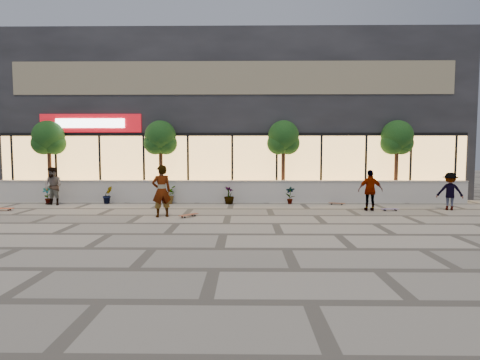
{
  "coord_description": "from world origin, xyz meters",
  "views": [
    {
      "loc": [
        0.61,
        -10.59,
        2.33
      ],
      "look_at": [
        0.44,
        3.69,
        1.3
      ],
      "focal_mm": 28.0,
      "sensor_mm": 36.0,
      "label": 1
    }
  ],
  "objects_px": {
    "skateboard_left": "(3,209)",
    "skateboard_right_far": "(390,209)",
    "tree_west": "(49,140)",
    "skater_right_far": "(450,191)",
    "skater_right_near": "(370,190)",
    "skater_center": "(162,191)",
    "skateboard_center": "(189,215)",
    "tree_east": "(397,139)",
    "skateboard_right_near": "(337,203)",
    "tree_mideast": "(283,140)",
    "skater_left": "(53,186)",
    "tree_midwest": "(160,140)"
  },
  "relations": [
    {
      "from": "skateboard_left",
      "to": "skateboard_right_far",
      "type": "distance_m",
      "value": 15.71
    },
    {
      "from": "tree_west",
      "to": "skater_right_far",
      "type": "relative_size",
      "value": 2.55
    },
    {
      "from": "tree_west",
      "to": "skater_right_near",
      "type": "xyz_separation_m",
      "value": [
        14.69,
        -3.22,
        -2.16
      ]
    },
    {
      "from": "skater_center",
      "to": "skater_right_far",
      "type": "xyz_separation_m",
      "value": [
        11.43,
        1.82,
        -0.18
      ]
    },
    {
      "from": "skateboard_center",
      "to": "skateboard_right_far",
      "type": "height_order",
      "value": "skateboard_center"
    },
    {
      "from": "tree_east",
      "to": "skateboard_right_near",
      "type": "relative_size",
      "value": 5.24
    },
    {
      "from": "skater_center",
      "to": "skateboard_right_far",
      "type": "distance_m",
      "value": 9.09
    },
    {
      "from": "tree_mideast",
      "to": "skater_left",
      "type": "distance_m",
      "value": 10.8
    },
    {
      "from": "tree_midwest",
      "to": "skater_left",
      "type": "relative_size",
      "value": 2.3
    },
    {
      "from": "skater_left",
      "to": "skateboard_center",
      "type": "xyz_separation_m",
      "value": [
        6.49,
        -2.99,
        -0.77
      ]
    },
    {
      "from": "skateboard_left",
      "to": "skateboard_center",
      "type": "bearing_deg",
      "value": -13.81
    },
    {
      "from": "skater_right_far",
      "to": "skater_center",
      "type": "bearing_deg",
      "value": 29.25
    },
    {
      "from": "skater_left",
      "to": "skater_right_near",
      "type": "relative_size",
      "value": 1.03
    },
    {
      "from": "skater_left",
      "to": "skateboard_right_far",
      "type": "bearing_deg",
      "value": 9.24
    },
    {
      "from": "tree_west",
      "to": "skater_center",
      "type": "relative_size",
      "value": 2.06
    },
    {
      "from": "tree_east",
      "to": "skater_center",
      "type": "bearing_deg",
      "value": -155.28
    },
    {
      "from": "tree_midwest",
      "to": "tree_east",
      "type": "bearing_deg",
      "value": 0.0
    },
    {
      "from": "skater_left",
      "to": "skater_right_near",
      "type": "height_order",
      "value": "skater_left"
    },
    {
      "from": "tree_west",
      "to": "skater_right_far",
      "type": "height_order",
      "value": "tree_west"
    },
    {
      "from": "skater_left",
      "to": "skater_right_far",
      "type": "xyz_separation_m",
      "value": [
        16.94,
        -1.16,
        -0.08
      ]
    },
    {
      "from": "tree_west",
      "to": "skateboard_left",
      "type": "xyz_separation_m",
      "value": [
        -0.21,
        -3.37,
        -2.9
      ]
    },
    {
      "from": "skater_left",
      "to": "skateboard_center",
      "type": "height_order",
      "value": "skater_left"
    },
    {
      "from": "skater_right_far",
      "to": "skateboard_right_near",
      "type": "bearing_deg",
      "value": 1.08
    },
    {
      "from": "skater_right_near",
      "to": "skateboard_right_near",
      "type": "relative_size",
      "value": 2.21
    },
    {
      "from": "tree_east",
      "to": "skateboard_right_near",
      "type": "height_order",
      "value": "tree_east"
    },
    {
      "from": "tree_east",
      "to": "skater_right_near",
      "type": "xyz_separation_m",
      "value": [
        -2.31,
        -3.22,
        -2.16
      ]
    },
    {
      "from": "skateboard_left",
      "to": "skater_right_far",
      "type": "bearing_deg",
      "value": -2.12
    },
    {
      "from": "tree_mideast",
      "to": "skateboard_right_far",
      "type": "height_order",
      "value": "tree_mideast"
    },
    {
      "from": "skater_left",
      "to": "skater_right_near",
      "type": "bearing_deg",
      "value": 8.98
    },
    {
      "from": "tree_east",
      "to": "skateboard_left",
      "type": "xyz_separation_m",
      "value": [
        -17.21,
        -3.37,
        -2.9
      ]
    },
    {
      "from": "tree_midwest",
      "to": "skateboard_right_near",
      "type": "xyz_separation_m",
      "value": [
        8.27,
        -1.5,
        -2.91
      ]
    },
    {
      "from": "tree_midwest",
      "to": "skater_left",
      "type": "bearing_deg",
      "value": -157.73
    },
    {
      "from": "tree_mideast",
      "to": "skater_left",
      "type": "xyz_separation_m",
      "value": [
        -10.43,
        -1.81,
        -2.13
      ]
    },
    {
      "from": "skateboard_center",
      "to": "tree_mideast",
      "type": "bearing_deg",
      "value": 1.1
    },
    {
      "from": "skater_center",
      "to": "tree_midwest",
      "type": "bearing_deg",
      "value": -103.25
    },
    {
      "from": "tree_mideast",
      "to": "skater_right_far",
      "type": "height_order",
      "value": "tree_mideast"
    },
    {
      "from": "tree_east",
      "to": "skateboard_left",
      "type": "bearing_deg",
      "value": -168.9
    },
    {
      "from": "tree_east",
      "to": "skater_right_far",
      "type": "xyz_separation_m",
      "value": [
        1.02,
        -2.97,
        -2.22
      ]
    },
    {
      "from": "tree_west",
      "to": "skater_right_near",
      "type": "bearing_deg",
      "value": -12.36
    },
    {
      "from": "skater_center",
      "to": "skateboard_right_far",
      "type": "relative_size",
      "value": 2.66
    },
    {
      "from": "tree_mideast",
      "to": "skater_left",
      "type": "height_order",
      "value": "tree_mideast"
    },
    {
      "from": "skater_center",
      "to": "skater_right_near",
      "type": "height_order",
      "value": "skater_center"
    },
    {
      "from": "tree_mideast",
      "to": "skateboard_center",
      "type": "relative_size",
      "value": 5.32
    },
    {
      "from": "skater_center",
      "to": "skateboard_center",
      "type": "xyz_separation_m",
      "value": [
        0.98,
        -0.01,
        -0.87
      ]
    },
    {
      "from": "tree_midwest",
      "to": "skater_right_near",
      "type": "relative_size",
      "value": 2.37
    },
    {
      "from": "skater_center",
      "to": "skateboard_right_near",
      "type": "bearing_deg",
      "value": 178.58
    },
    {
      "from": "skateboard_right_near",
      "to": "skater_left",
      "type": "bearing_deg",
      "value": -158.87
    },
    {
      "from": "skater_left",
      "to": "skater_right_far",
      "type": "height_order",
      "value": "skater_left"
    },
    {
      "from": "skater_right_near",
      "to": "skateboard_left",
      "type": "xyz_separation_m",
      "value": [
        -14.9,
        -0.16,
        -0.74
      ]
    },
    {
      "from": "tree_midwest",
      "to": "skater_left",
      "type": "xyz_separation_m",
      "value": [
        -4.43,
        -1.81,
        -2.13
      ]
    }
  ]
}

